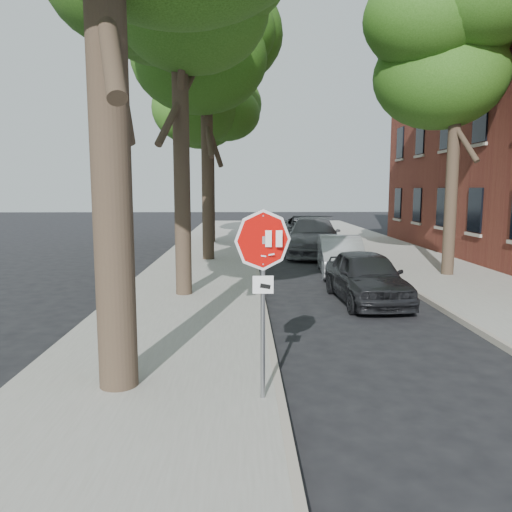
{
  "coord_description": "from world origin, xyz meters",
  "views": [
    {
      "loc": [
        -0.97,
        -6.59,
        2.98
      ],
      "look_at": [
        -0.78,
        0.39,
        2.05
      ],
      "focal_mm": 35.0,
      "sensor_mm": 36.0,
      "label": 1
    }
  ],
  "objects_px": {
    "tree_mid_b": "(206,62)",
    "car_d": "(305,229)",
    "tree_right": "(456,58)",
    "car_a": "(366,277)",
    "tree_mid_a": "(178,10)",
    "car_b": "(341,255)",
    "stop_sign": "(263,268)",
    "car_c": "(313,236)",
    "tree_far": "(210,110)"
  },
  "relations": [
    {
      "from": "tree_mid_b",
      "to": "tree_far",
      "type": "xyz_separation_m",
      "value": [
        -0.3,
        6.99,
        -0.78
      ]
    },
    {
      "from": "tree_mid_b",
      "to": "car_d",
      "type": "bearing_deg",
      "value": 57.17
    },
    {
      "from": "tree_far",
      "to": "tree_mid_a",
      "type": "bearing_deg",
      "value": -89.6
    },
    {
      "from": "tree_mid_a",
      "to": "car_a",
      "type": "height_order",
      "value": "tree_mid_a"
    },
    {
      "from": "tree_far",
      "to": "car_b",
      "type": "xyz_separation_m",
      "value": [
        5.2,
        -10.37,
        -6.53
      ]
    },
    {
      "from": "car_c",
      "to": "tree_mid_b",
      "type": "bearing_deg",
      "value": -150.62
    },
    {
      "from": "stop_sign",
      "to": "tree_mid_a",
      "type": "distance_m",
      "value": 9.31
    },
    {
      "from": "stop_sign",
      "to": "tree_mid_b",
      "type": "height_order",
      "value": "tree_mid_b"
    },
    {
      "from": "tree_mid_a",
      "to": "car_b",
      "type": "relative_size",
      "value": 2.39
    },
    {
      "from": "tree_right",
      "to": "car_a",
      "type": "height_order",
      "value": "tree_right"
    },
    {
      "from": "tree_mid_a",
      "to": "car_c",
      "type": "height_order",
      "value": "tree_mid_a"
    },
    {
      "from": "stop_sign",
      "to": "tree_far",
      "type": "distance_m",
      "value": 21.88
    },
    {
      "from": "tree_mid_a",
      "to": "car_c",
      "type": "distance_m",
      "value": 12.2
    },
    {
      "from": "tree_mid_b",
      "to": "car_d",
      "type": "height_order",
      "value": "tree_mid_b"
    },
    {
      "from": "car_c",
      "to": "car_d",
      "type": "relative_size",
      "value": 1.11
    },
    {
      "from": "tree_far",
      "to": "tree_right",
      "type": "xyz_separation_m",
      "value": [
        8.7,
        -11.0,
        0.0
      ]
    },
    {
      "from": "stop_sign",
      "to": "tree_far",
      "type": "bearing_deg",
      "value": 95.46
    },
    {
      "from": "tree_right",
      "to": "car_b",
      "type": "height_order",
      "value": "tree_right"
    },
    {
      "from": "car_a",
      "to": "car_c",
      "type": "relative_size",
      "value": 0.69
    },
    {
      "from": "tree_mid_b",
      "to": "car_a",
      "type": "height_order",
      "value": "tree_mid_b"
    },
    {
      "from": "stop_sign",
      "to": "tree_right",
      "type": "height_order",
      "value": "tree_right"
    },
    {
      "from": "car_d",
      "to": "car_a",
      "type": "bearing_deg",
      "value": -91.07
    },
    {
      "from": "tree_far",
      "to": "tree_right",
      "type": "bearing_deg",
      "value": -51.66
    },
    {
      "from": "tree_mid_a",
      "to": "car_c",
      "type": "bearing_deg",
      "value": 61.34
    },
    {
      "from": "car_b",
      "to": "car_c",
      "type": "height_order",
      "value": "car_c"
    },
    {
      "from": "tree_mid_b",
      "to": "tree_far",
      "type": "height_order",
      "value": "tree_mid_b"
    },
    {
      "from": "tree_mid_b",
      "to": "car_a",
      "type": "xyz_separation_m",
      "value": [
        4.73,
        -7.76,
        -7.31
      ]
    },
    {
      "from": "stop_sign",
      "to": "tree_right",
      "type": "bearing_deg",
      "value": 56.62
    },
    {
      "from": "tree_far",
      "to": "car_b",
      "type": "relative_size",
      "value": 2.26
    },
    {
      "from": "car_b",
      "to": "car_c",
      "type": "distance_m",
      "value": 5.3
    },
    {
      "from": "tree_mid_a",
      "to": "tree_far",
      "type": "bearing_deg",
      "value": 90.4
    },
    {
      "from": "tree_mid_a",
      "to": "tree_right",
      "type": "xyz_separation_m",
      "value": [
        8.6,
        2.99,
        -0.39
      ]
    },
    {
      "from": "tree_right",
      "to": "car_d",
      "type": "xyz_separation_m",
      "value": [
        -3.38,
        11.8,
        -6.48
      ]
    },
    {
      "from": "car_a",
      "to": "car_b",
      "type": "height_order",
      "value": "car_a"
    },
    {
      "from": "stop_sign",
      "to": "tree_mid_b",
      "type": "distance_m",
      "value": 15.48
    },
    {
      "from": "tree_far",
      "to": "tree_right",
      "type": "distance_m",
      "value": 14.02
    },
    {
      "from": "car_a",
      "to": "car_d",
      "type": "height_order",
      "value": "car_d"
    },
    {
      "from": "tree_mid_a",
      "to": "tree_right",
      "type": "relative_size",
      "value": 1.06
    },
    {
      "from": "tree_mid_b",
      "to": "car_a",
      "type": "distance_m",
      "value": 11.66
    },
    {
      "from": "car_a",
      "to": "car_d",
      "type": "relative_size",
      "value": 0.76
    },
    {
      "from": "stop_sign",
      "to": "tree_mid_a",
      "type": "height_order",
      "value": "tree_mid_a"
    },
    {
      "from": "tree_mid_a",
      "to": "car_b",
      "type": "height_order",
      "value": "tree_mid_a"
    },
    {
      "from": "tree_mid_b",
      "to": "car_d",
      "type": "distance_m",
      "value": 11.77
    },
    {
      "from": "tree_right",
      "to": "car_b",
      "type": "xyz_separation_m",
      "value": [
        -3.5,
        0.63,
        -6.53
      ]
    },
    {
      "from": "stop_sign",
      "to": "tree_right",
      "type": "distance_m",
      "value": 13.23
    },
    {
      "from": "car_c",
      "to": "tree_mid_a",
      "type": "bearing_deg",
      "value": -111.5
    },
    {
      "from": "stop_sign",
      "to": "tree_mid_b",
      "type": "relative_size",
      "value": 0.25
    },
    {
      "from": "stop_sign",
      "to": "car_b",
      "type": "relative_size",
      "value": 0.63
    },
    {
      "from": "tree_mid_a",
      "to": "car_b",
      "type": "bearing_deg",
      "value": 35.41
    },
    {
      "from": "tree_mid_b",
      "to": "car_b",
      "type": "height_order",
      "value": "tree_mid_b"
    }
  ]
}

